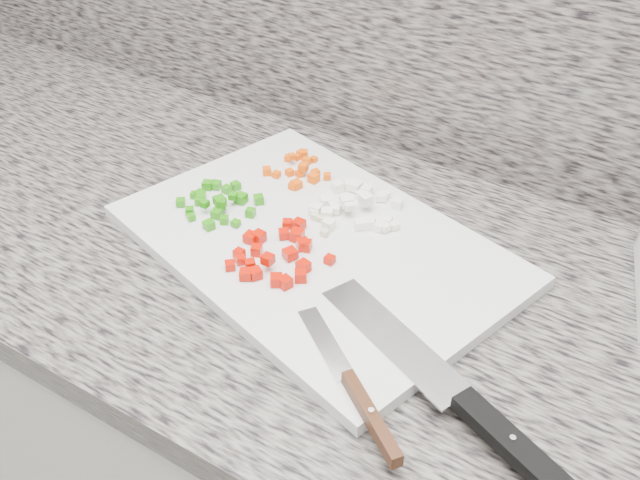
{
  "coord_description": "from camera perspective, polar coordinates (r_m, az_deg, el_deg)",
  "views": [
    {
      "loc": [
        0.31,
        0.83,
        1.48
      ],
      "look_at": [
        -0.07,
        1.43,
        0.94
      ],
      "focal_mm": 40.0,
      "sensor_mm": 36.0,
      "label": 1
    }
  ],
  "objects": [
    {
      "name": "countertop",
      "position": [
        0.91,
        4.07,
        -3.94
      ],
      "size": [
        3.96,
        0.64,
        0.04
      ],
      "primitive_type": "cube",
      "color": "slate",
      "rests_on": "cabinet"
    },
    {
      "name": "carrot_pile",
      "position": [
        1.06,
        -1.7,
        5.74
      ],
      "size": [
        0.1,
        0.1,
        0.02
      ],
      "color": "#E94F05",
      "rests_on": "cutting_board"
    },
    {
      "name": "green_pepper_pile",
      "position": [
        0.99,
        -8.11,
        3.05
      ],
      "size": [
        0.11,
        0.11,
        0.02
      ],
      "color": "#23810B",
      "rests_on": "cutting_board"
    },
    {
      "name": "cutting_board",
      "position": [
        0.93,
        -0.39,
        -0.36
      ],
      "size": [
        0.58,
        0.46,
        0.02
      ],
      "primitive_type": "cube",
      "rotation": [
        0.0,
        0.0,
        -0.28
      ],
      "color": "silver",
      "rests_on": "countertop"
    },
    {
      "name": "chef_knife",
      "position": [
        0.73,
        11.62,
        -12.73
      ],
      "size": [
        0.33,
        0.17,
        0.02
      ],
      "rotation": [
        0.0,
        0.0,
        -0.41
      ],
      "color": "silver",
      "rests_on": "cutting_board"
    },
    {
      "name": "red_pepper_pile",
      "position": [
        0.89,
        -3.46,
        -1.1
      ],
      "size": [
        0.12,
        0.14,
        0.02
      ],
      "color": "#C01002",
      "rests_on": "cutting_board"
    },
    {
      "name": "paring_knife",
      "position": [
        0.73,
        3.08,
        -12.37
      ],
      "size": [
        0.19,
        0.15,
        0.02
      ],
      "rotation": [
        0.0,
        0.0,
        -0.63
      ],
      "color": "silver",
      "rests_on": "cutting_board"
    },
    {
      "name": "garlic_pile",
      "position": [
        0.95,
        -0.37,
        1.4
      ],
      "size": [
        0.06,
        0.04,
        0.01
      ],
      "color": "beige",
      "rests_on": "cutting_board"
    },
    {
      "name": "onion_pile",
      "position": [
        0.97,
        2.69,
        2.77
      ],
      "size": [
        0.13,
        0.12,
        0.03
      ],
      "color": "white",
      "rests_on": "cutting_board"
    }
  ]
}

